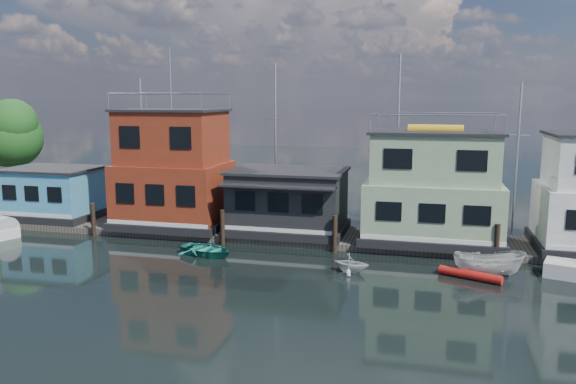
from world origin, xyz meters
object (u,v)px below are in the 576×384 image
(dinghy_white, at_px, (351,263))
(dinghy_teal, at_px, (206,249))
(houseboat_red, at_px, (174,171))
(red_kayak, at_px, (470,275))
(houseboat_blue, at_px, (53,193))
(houseboat_green, at_px, (433,189))
(motorboat, at_px, (489,264))
(houseboat_dark, at_px, (288,201))

(dinghy_white, bearing_deg, dinghy_teal, 91.00)
(houseboat_red, height_order, red_kayak, houseboat_red)
(houseboat_blue, bearing_deg, dinghy_white, -15.97)
(houseboat_red, height_order, dinghy_white, houseboat_red)
(houseboat_red, height_order, dinghy_teal, houseboat_red)
(red_kayak, relative_size, dinghy_white, 1.64)
(houseboat_green, xyz_separation_m, red_kayak, (1.93, -6.11, -3.32))
(houseboat_green, relative_size, red_kayak, 2.67)
(motorboat, bearing_deg, red_kayak, 118.30)
(houseboat_blue, height_order, motorboat, houseboat_blue)
(houseboat_blue, relative_size, dinghy_white, 3.33)
(houseboat_red, bearing_deg, houseboat_blue, -180.00)
(houseboat_blue, relative_size, dinghy_teal, 1.88)
(dinghy_teal, bearing_deg, houseboat_green, -50.09)
(houseboat_dark, height_order, houseboat_green, houseboat_green)
(dinghy_teal, bearing_deg, houseboat_dark, -16.99)
(dinghy_teal, bearing_deg, dinghy_white, -80.54)
(houseboat_green, distance_m, dinghy_white, 8.18)
(dinghy_white, bearing_deg, red_kayak, -78.29)
(houseboat_blue, xyz_separation_m, houseboat_green, (26.50, 0.00, 1.34))
(houseboat_red, bearing_deg, motorboat, -15.45)
(houseboat_green, height_order, motorboat, houseboat_green)
(houseboat_red, relative_size, houseboat_green, 1.41)
(dinghy_teal, relative_size, dinghy_white, 1.77)
(motorboat, height_order, dinghy_teal, motorboat)
(houseboat_blue, xyz_separation_m, dinghy_teal, (13.94, -5.28, -1.85))
(dinghy_teal, relative_size, red_kayak, 1.08)
(houseboat_red, distance_m, dinghy_teal, 7.85)
(red_kayak, xyz_separation_m, dinghy_white, (-5.97, -0.32, 0.27))
(houseboat_red, bearing_deg, houseboat_dark, -0.14)
(houseboat_red, bearing_deg, dinghy_white, -26.38)
(houseboat_dark, relative_size, dinghy_teal, 2.18)
(houseboat_red, xyz_separation_m, houseboat_green, (17.00, 0.00, -0.55))
(houseboat_dark, bearing_deg, houseboat_red, 179.86)
(houseboat_red, bearing_deg, red_kayak, -17.88)
(houseboat_dark, height_order, motorboat, houseboat_dark)
(motorboat, distance_m, dinghy_white, 6.96)
(red_kayak, bearing_deg, dinghy_teal, -160.96)
(houseboat_red, height_order, motorboat, houseboat_red)
(houseboat_blue, xyz_separation_m, houseboat_dark, (17.50, -0.02, 0.21))
(houseboat_blue, xyz_separation_m, houseboat_red, (9.50, 0.00, 1.90))
(houseboat_green, relative_size, dinghy_white, 4.38)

